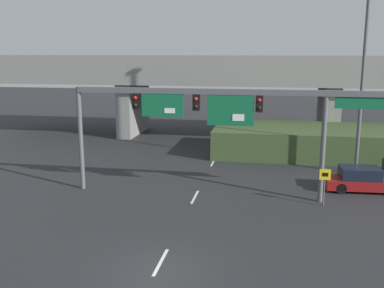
% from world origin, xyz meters
% --- Properties ---
extents(ground_plane, '(160.00, 160.00, 0.00)m').
position_xyz_m(ground_plane, '(0.00, 0.00, 0.00)').
color(ground_plane, '#262628').
extents(lane_markings, '(0.14, 27.58, 0.01)m').
position_xyz_m(lane_markings, '(0.00, 13.28, 0.00)').
color(lane_markings, silver).
rests_on(lane_markings, ground).
extents(signal_gantry, '(17.92, 0.44, 6.33)m').
position_xyz_m(signal_gantry, '(1.14, 9.52, 5.19)').
color(signal_gantry, '#515456').
rests_on(signal_gantry, ground).
extents(speed_limit_sign, '(0.60, 0.11, 2.18)m').
position_xyz_m(speed_limit_sign, '(7.27, 8.75, 1.42)').
color(speed_limit_sign, '#4C4C4C').
rests_on(speed_limit_sign, ground).
extents(highway_light_pole_near, '(0.70, 0.36, 17.14)m').
position_xyz_m(highway_light_pole_near, '(10.22, 16.01, 8.95)').
color(highway_light_pole_near, '#515456').
rests_on(highway_light_pole_near, ground).
extents(overpass_bridge, '(45.46, 8.85, 8.01)m').
position_xyz_m(overpass_bridge, '(0.00, 28.33, 5.79)').
color(overpass_bridge, gray).
rests_on(overpass_bridge, ground).
extents(grass_embankment, '(15.05, 7.36, 2.26)m').
position_xyz_m(grass_embankment, '(7.26, 21.54, 1.13)').
color(grass_embankment, '#384C28').
rests_on(grass_embankment, ground).
extents(parked_sedan_near_right, '(4.57, 2.07, 1.46)m').
position_xyz_m(parked_sedan_near_right, '(9.86, 12.13, 0.67)').
color(parked_sedan_near_right, maroon).
rests_on(parked_sedan_near_right, ground).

